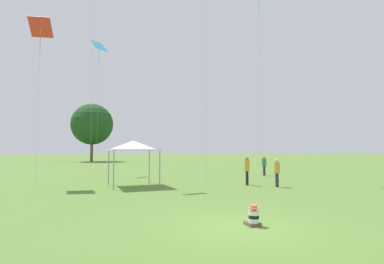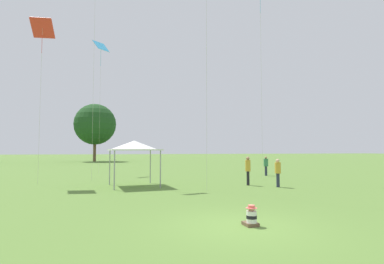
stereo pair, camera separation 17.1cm
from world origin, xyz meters
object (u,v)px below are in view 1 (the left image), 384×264
at_px(seated_toddler, 253,217).
at_px(person_standing_1, 277,170).
at_px(kite_2, 99,48).
at_px(person_standing_2, 247,168).
at_px(canopy_tent, 133,146).
at_px(kite_6, 41,30).
at_px(person_standing_0, 264,164).
at_px(distant_tree_0, 92,124).

distance_m(seated_toddler, person_standing_1, 9.68).
bearing_deg(kite_2, person_standing_2, -49.22).
relative_size(seated_toddler, person_standing_1, 0.37).
distance_m(person_standing_2, canopy_tent, 7.17).
height_order(person_standing_2, kite_6, kite_6).
height_order(seated_toddler, kite_6, kite_6).
bearing_deg(kite_6, person_standing_2, -146.09).
bearing_deg(canopy_tent, person_standing_1, -17.05).
distance_m(person_standing_0, person_standing_1, 7.97).
xyz_separation_m(seated_toddler, person_standing_2, (4.14, 9.25, 0.82)).
height_order(person_standing_2, canopy_tent, canopy_tent).
relative_size(person_standing_1, canopy_tent, 0.51).
bearing_deg(distant_tree_0, person_standing_1, -72.94).
xyz_separation_m(person_standing_1, canopy_tent, (-8.26, 2.53, 1.46)).
bearing_deg(kite_2, person_standing_1, -48.34).
xyz_separation_m(canopy_tent, kite_2, (-2.70, 11.35, 9.63)).
height_order(person_standing_0, canopy_tent, canopy_tent).
bearing_deg(person_standing_1, person_standing_0, 146.38).
relative_size(person_standing_2, kite_2, 0.14).
bearing_deg(canopy_tent, person_standing_0, 22.93).
distance_m(person_standing_1, distant_tree_0, 46.28).
distance_m(canopy_tent, distant_tree_0, 41.91).
bearing_deg(distant_tree_0, kite_2, -85.22).
distance_m(person_standing_0, canopy_tent, 12.43).
bearing_deg(person_standing_2, kite_2, -34.82).
bearing_deg(kite_2, person_standing_0, -21.57).
height_order(kite_6, distant_tree_0, distant_tree_0).
bearing_deg(person_standing_0, distant_tree_0, -137.07).
distance_m(canopy_tent, kite_6, 10.15).
xyz_separation_m(person_standing_0, canopy_tent, (-11.37, -4.81, 1.48)).
relative_size(canopy_tent, kite_2, 0.25).
bearing_deg(distant_tree_0, kite_6, -91.15).
xyz_separation_m(person_standing_0, distant_tree_0, (-16.57, 36.52, 6.13)).
xyz_separation_m(person_standing_2, kite_2, (-9.63, 12.59, 11.00)).
bearing_deg(canopy_tent, kite_6, 155.11).
xyz_separation_m(canopy_tent, distant_tree_0, (-5.21, 41.33, 4.64)).
bearing_deg(person_standing_0, seated_toddler, -10.75).
xyz_separation_m(canopy_tent, kite_6, (-5.98, 2.78, 7.72)).
distance_m(person_standing_2, kite_6, 16.29).
bearing_deg(person_standing_0, person_standing_1, -4.42).
bearing_deg(seated_toddler, distant_tree_0, 96.81).
height_order(person_standing_1, canopy_tent, canopy_tent).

